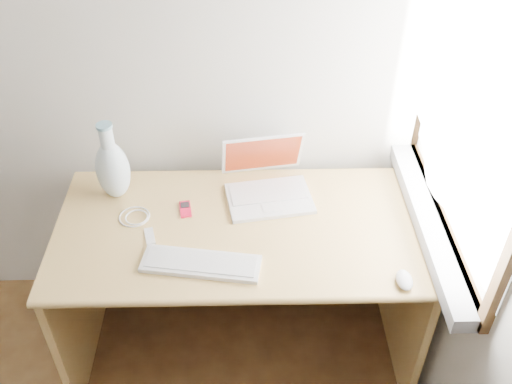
{
  "coord_description": "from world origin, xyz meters",
  "views": [
    {
      "loc": [
        1.02,
        -0.24,
        2.22
      ],
      "look_at": [
        1.05,
        1.35,
        0.9
      ],
      "focal_mm": 40.0,
      "sensor_mm": 36.0,
      "label": 1
    }
  ],
  "objects_px": {
    "external_keyboard": "(201,263)",
    "desk": "(241,250)",
    "vase": "(113,168)",
    "laptop": "(269,183)"
  },
  "relations": [
    {
      "from": "desk",
      "to": "vase",
      "type": "distance_m",
      "value": 0.61
    },
    {
      "from": "external_keyboard",
      "to": "vase",
      "type": "height_order",
      "value": "vase"
    },
    {
      "from": "desk",
      "to": "vase",
      "type": "relative_size",
      "value": 4.16
    },
    {
      "from": "laptop",
      "to": "vase",
      "type": "distance_m",
      "value": 0.62
    },
    {
      "from": "external_keyboard",
      "to": "desk",
      "type": "bearing_deg",
      "value": 73.56
    },
    {
      "from": "desk",
      "to": "external_keyboard",
      "type": "xyz_separation_m",
      "value": [
        -0.13,
        -0.28,
        0.22
      ]
    },
    {
      "from": "laptop",
      "to": "external_keyboard",
      "type": "height_order",
      "value": "laptop"
    },
    {
      "from": "laptop",
      "to": "vase",
      "type": "height_order",
      "value": "vase"
    },
    {
      "from": "external_keyboard",
      "to": "laptop",
      "type": "bearing_deg",
      "value": 66.23
    },
    {
      "from": "external_keyboard",
      "to": "vase",
      "type": "distance_m",
      "value": 0.55
    }
  ]
}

